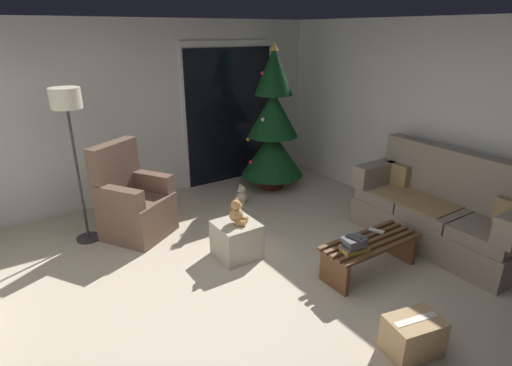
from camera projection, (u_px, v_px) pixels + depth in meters
ground_plane at (262, 299)px, 3.74m from camera, size 7.00×7.00×0.00m
wall_back at (141, 112)px, 5.68m from camera, size 5.72×0.12×2.50m
wall_right at (461, 128)px, 4.76m from camera, size 0.12×6.00×2.50m
patio_door_frame at (229, 113)px, 6.40m from camera, size 1.60×0.02×2.20m
patio_door_glass at (230, 116)px, 6.40m from camera, size 1.50×0.02×2.10m
couch at (440, 211)px, 4.61m from camera, size 0.79×1.94×1.08m
coffee_table at (370, 250)px, 4.08m from camera, size 1.10×0.40×0.37m
remote_white at (376, 231)px, 4.21m from camera, size 0.10×0.16×0.02m
remote_graphite at (355, 240)px, 4.02m from camera, size 0.16×0.08×0.02m
book_stack at (354, 245)px, 3.81m from camera, size 0.28×0.19×0.15m
cell_phone at (354, 238)px, 3.78m from camera, size 0.09×0.15×0.01m
christmas_tree at (273, 128)px, 6.05m from camera, size 0.96×0.96×2.19m
armchair at (133, 204)px, 4.79m from camera, size 0.95×0.95×1.13m
floor_lamp at (68, 114)px, 4.28m from camera, size 0.32×0.32×1.78m
ottoman at (237, 240)px, 4.39m from camera, size 0.44×0.44×0.40m
teddy_bear_honey at (237, 213)px, 4.27m from camera, size 0.21×0.21×0.29m
teddy_bear_cream_by_tree at (241, 196)px, 5.74m from camera, size 0.19×0.20×0.29m
cardboard_box_taped_mid_floor at (413, 336)px, 3.08m from camera, size 0.47×0.37×0.31m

